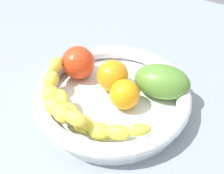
% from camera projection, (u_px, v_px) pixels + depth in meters
% --- Properties ---
extents(kitchen_counter, '(1.20, 1.20, 0.03)m').
position_uv_depth(kitchen_counter, '(112.00, 109.00, 0.61)').
color(kitchen_counter, gray).
rests_on(kitchen_counter, ground).
extents(fruit_bowl, '(0.32, 0.32, 0.05)m').
position_uv_depth(fruit_bowl, '(112.00, 96.00, 0.58)').
color(fruit_bowl, white).
rests_on(fruit_bowl, kitchen_counter).
extents(banana_draped_left, '(0.21, 0.07, 0.04)m').
position_uv_depth(banana_draped_left, '(93.00, 122.00, 0.50)').
color(banana_draped_left, yellow).
rests_on(banana_draped_left, fruit_bowl).
extents(banana_draped_right, '(0.16, 0.14, 0.05)m').
position_uv_depth(banana_draped_right, '(56.00, 96.00, 0.54)').
color(banana_draped_right, yellow).
rests_on(banana_draped_right, fruit_bowl).
extents(orange_front, '(0.07, 0.07, 0.07)m').
position_uv_depth(orange_front, '(113.00, 76.00, 0.58)').
color(orange_front, orange).
rests_on(orange_front, fruit_bowl).
extents(orange_mid_left, '(0.06, 0.06, 0.06)m').
position_uv_depth(orange_mid_left, '(125.00, 94.00, 0.55)').
color(orange_mid_left, orange).
rests_on(orange_mid_left, fruit_bowl).
extents(mango_green, '(0.13, 0.10, 0.07)m').
position_uv_depth(mango_green, '(162.00, 81.00, 0.57)').
color(mango_green, '#54842F').
rests_on(mango_green, fruit_bowl).
extents(tomato_red, '(0.07, 0.07, 0.07)m').
position_uv_depth(tomato_red, '(78.00, 63.00, 0.61)').
color(tomato_red, red).
rests_on(tomato_red, fruit_bowl).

